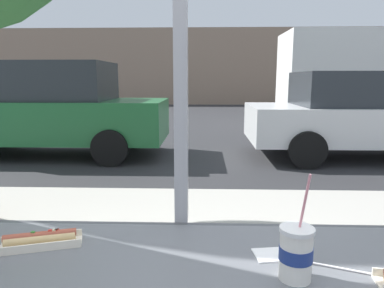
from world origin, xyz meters
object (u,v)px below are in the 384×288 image
(parked_car_green, at_px, (50,109))
(parked_car_white, at_px, (366,114))
(box_truck, at_px, (384,75))
(soda_cup_left, at_px, (296,252))
(hotdog_tray_far, at_px, (41,239))

(parked_car_green, distance_m, parked_car_white, 6.08)
(parked_car_green, distance_m, box_truck, 9.99)
(parked_car_green, bearing_deg, soda_cup_left, -60.94)
(parked_car_white, distance_m, box_truck, 5.56)
(parked_car_white, bearing_deg, hotdog_tray_far, -122.36)
(soda_cup_left, bearing_deg, parked_car_green, 119.06)
(soda_cup_left, distance_m, parked_car_green, 6.72)
(soda_cup_left, height_order, box_truck, box_truck)
(parked_car_white, bearing_deg, soda_cup_left, -115.64)
(parked_car_white, bearing_deg, parked_car_green, 180.00)
(soda_cup_left, xyz_separation_m, hotdog_tray_far, (-0.80, 0.17, -0.06))
(parked_car_green, bearing_deg, parked_car_white, -0.00)
(parked_car_green, bearing_deg, hotdog_tray_far, -66.62)
(parked_car_white, height_order, box_truck, box_truck)
(hotdog_tray_far, xyz_separation_m, parked_car_green, (-2.47, 5.70, -0.05))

